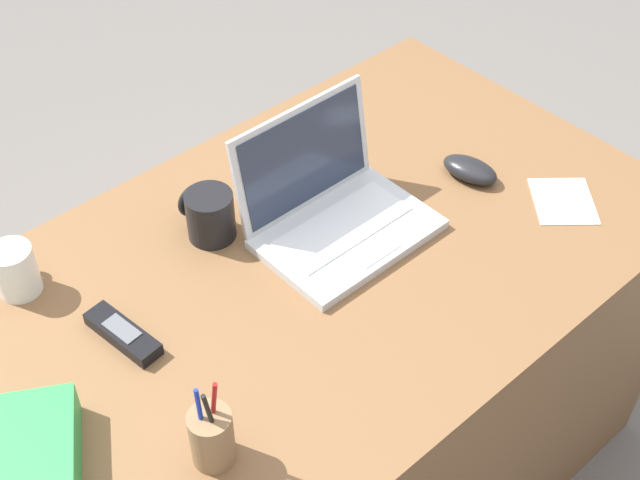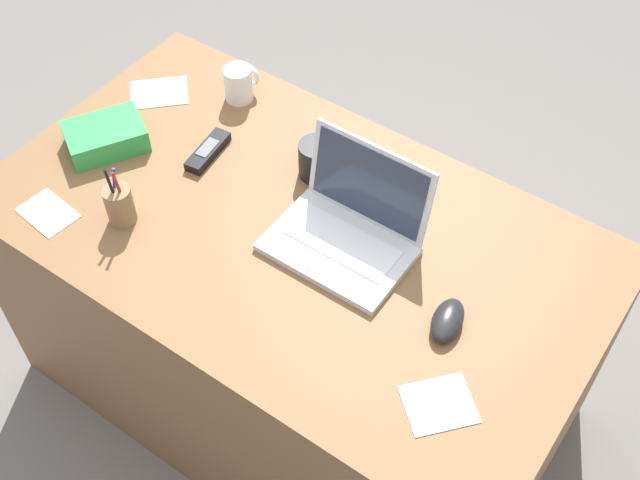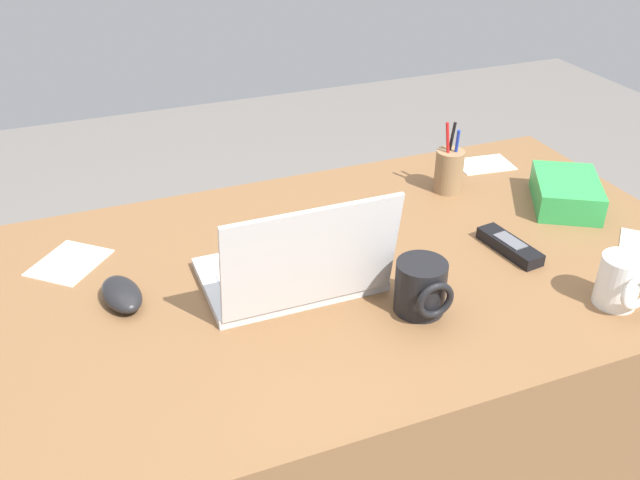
{
  "view_description": "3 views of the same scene",
  "coord_description": "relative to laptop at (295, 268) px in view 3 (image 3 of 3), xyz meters",
  "views": [
    {
      "loc": [
        -0.69,
        -0.83,
        1.85
      ],
      "look_at": [
        0.03,
        -0.02,
        0.8
      ],
      "focal_mm": 49.28,
      "sensor_mm": 36.0,
      "label": 1
    },
    {
      "loc": [
        0.75,
        -0.96,
        2.15
      ],
      "look_at": [
        0.09,
        -0.02,
        0.78
      ],
      "focal_mm": 45.83,
      "sensor_mm": 36.0,
      "label": 2
    },
    {
      "loc": [
        0.46,
        1.0,
        1.45
      ],
      "look_at": [
        0.06,
        0.01,
        0.81
      ],
      "focal_mm": 38.53,
      "sensor_mm": 36.0,
      "label": 3
    }
  ],
  "objects": [
    {
      "name": "desk",
      "position": [
        -0.12,
        -0.04,
        -0.41
      ],
      "size": [
        1.43,
        0.82,
        0.73
      ],
      "primitive_type": "cube",
      "color": "brown",
      "rests_on": "ground"
    },
    {
      "name": "laptop",
      "position": [
        0.0,
        0.0,
        0.0
      ],
      "size": [
        0.32,
        0.25,
        0.22
      ],
      "color": "silver",
      "rests_on": "desk"
    },
    {
      "name": "paper_note_left",
      "position": [
        -0.62,
        -0.33,
        -0.04
      ],
      "size": [
        0.14,
        0.11,
        0.0
      ],
      "primitive_type": "cube",
      "rotation": [
        0.0,
        0.0,
        -0.12
      ],
      "color": "white",
      "rests_on": "desk"
    },
    {
      "name": "paper_note_right",
      "position": [
        0.38,
        -0.24,
        -0.04
      ],
      "size": [
        0.17,
        0.18,
        0.0
      ],
      "primitive_type": "cube",
      "rotation": [
        0.0,
        0.0,
        -0.72
      ],
      "color": "white",
      "rests_on": "desk"
    },
    {
      "name": "coffee_mug_white",
      "position": [
        -0.18,
        0.14,
        0.0
      ],
      "size": [
        0.09,
        0.1,
        0.09
      ],
      "color": "black",
      "rests_on": "desk"
    },
    {
      "name": "cordless_phone",
      "position": [
        -0.44,
        0.03,
        -0.03
      ],
      "size": [
        0.06,
        0.15,
        0.03
      ],
      "color": "black",
      "rests_on": "desk"
    },
    {
      "name": "snack_bag",
      "position": [
        -0.66,
        -0.08,
        -0.01
      ],
      "size": [
        0.21,
        0.23,
        0.06
      ],
      "primitive_type": "cube",
      "rotation": [
        0.0,
        0.0,
        -0.53
      ],
      "color": "green",
      "rests_on": "desk"
    },
    {
      "name": "pen_holder",
      "position": [
        -0.46,
        -0.24,
        0.01
      ],
      "size": [
        0.06,
        0.06,
        0.17
      ],
      "color": "olive",
      "rests_on": "desk"
    },
    {
      "name": "computer_mouse",
      "position": [
        0.3,
        -0.07,
        -0.03
      ],
      "size": [
        0.08,
        0.13,
        0.04
      ],
      "primitive_type": "ellipsoid",
      "rotation": [
        0.0,
        0.0,
        0.2
      ],
      "color": "black",
      "rests_on": "desk"
    },
    {
      "name": "coffee_mug_tall",
      "position": [
        -0.51,
        0.25,
        0.0
      ],
      "size": [
        0.07,
        0.09,
        0.09
      ],
      "color": "white",
      "rests_on": "desk"
    }
  ]
}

